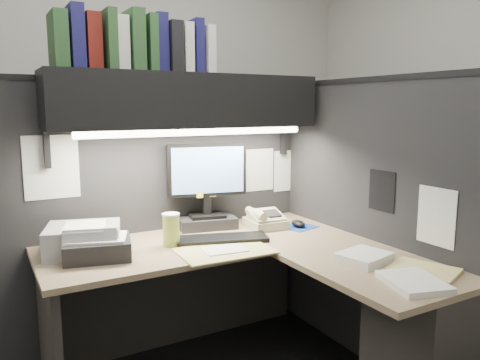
# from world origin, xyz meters

# --- Properties ---
(wall_back) EXTENTS (3.50, 0.04, 2.70)m
(wall_back) POSITION_xyz_m (0.00, 1.50, 1.35)
(wall_back) COLOR beige
(wall_back) RESTS_ON floor
(partition_back) EXTENTS (1.90, 0.06, 1.60)m
(partition_back) POSITION_xyz_m (0.03, 0.93, 0.80)
(partition_back) COLOR black
(partition_back) RESTS_ON floor
(partition_right) EXTENTS (0.06, 1.50, 1.60)m
(partition_right) POSITION_xyz_m (0.98, 0.18, 0.80)
(partition_right) COLOR black
(partition_right) RESTS_ON floor
(desk) EXTENTS (1.70, 1.53, 0.73)m
(desk) POSITION_xyz_m (0.43, -0.00, 0.44)
(desk) COLOR #867155
(desk) RESTS_ON floor
(overhead_shelf) EXTENTS (1.55, 0.34, 0.30)m
(overhead_shelf) POSITION_xyz_m (0.12, 0.75, 1.50)
(overhead_shelf) COLOR black
(overhead_shelf) RESTS_ON partition_back
(task_light_tube) EXTENTS (1.32, 0.04, 0.04)m
(task_light_tube) POSITION_xyz_m (0.12, 0.61, 1.33)
(task_light_tube) COLOR white
(task_light_tube) RESTS_ON overhead_shelf
(monitor) EXTENTS (0.48, 0.28, 0.52)m
(monitor) POSITION_xyz_m (0.26, 0.80, 0.94)
(monitor) COLOR black
(monitor) RESTS_ON desk
(keyboard) EXTENTS (0.53, 0.31, 0.02)m
(keyboard) POSITION_xyz_m (0.21, 0.50, 0.74)
(keyboard) COLOR black
(keyboard) RESTS_ON desk
(mousepad) EXTENTS (0.23, 0.22, 0.00)m
(mousepad) POSITION_xyz_m (0.76, 0.54, 0.73)
(mousepad) COLOR navy
(mousepad) RESTS_ON desk
(mouse) EXTENTS (0.07, 0.11, 0.04)m
(mouse) POSITION_xyz_m (0.76, 0.53, 0.75)
(mouse) COLOR black
(mouse) RESTS_ON mousepad
(telephone) EXTENTS (0.23, 0.24, 0.09)m
(telephone) POSITION_xyz_m (0.58, 0.63, 0.77)
(telephone) COLOR #BAB48F
(telephone) RESTS_ON desk
(coffee_cup) EXTENTS (0.10, 0.10, 0.17)m
(coffee_cup) POSITION_xyz_m (-0.07, 0.55, 0.81)
(coffee_cup) COLOR #D0C953
(coffee_cup) RESTS_ON desk
(printer) EXTENTS (0.43, 0.39, 0.14)m
(printer) POSITION_xyz_m (-0.50, 0.65, 0.80)
(printer) COLOR #96989B
(printer) RESTS_ON desk
(notebook_stack) EXTENTS (0.37, 0.33, 0.09)m
(notebook_stack) POSITION_xyz_m (-0.45, 0.54, 0.78)
(notebook_stack) COLOR black
(notebook_stack) RESTS_ON desk
(open_folder) EXTENTS (0.49, 0.33, 0.01)m
(open_folder) POSITION_xyz_m (0.14, 0.32, 0.73)
(open_folder) COLOR #CBBE72
(open_folder) RESTS_ON desk
(paper_stack_a) EXTENTS (0.27, 0.24, 0.04)m
(paper_stack_a) POSITION_xyz_m (0.65, -0.15, 0.75)
(paper_stack_a) COLOR white
(paper_stack_a) RESTS_ON desk
(paper_stack_b) EXTENTS (0.28, 0.32, 0.03)m
(paper_stack_b) POSITION_xyz_m (0.61, -0.47, 0.74)
(paper_stack_b) COLOR white
(paper_stack_b) RESTS_ON desk
(manila_stack) EXTENTS (0.31, 0.34, 0.02)m
(manila_stack) POSITION_xyz_m (0.78, -0.38, 0.74)
(manila_stack) COLOR #CBBE72
(manila_stack) RESTS_ON desk
(binder_row) EXTENTS (0.84, 0.26, 0.31)m
(binder_row) POSITION_xyz_m (-0.17, 0.75, 1.79)
(binder_row) COLOR #264D27
(binder_row) RESTS_ON overhead_shelf
(pinned_papers) EXTENTS (1.76, 1.31, 0.51)m
(pinned_papers) POSITION_xyz_m (0.42, 0.56, 1.05)
(pinned_papers) COLOR white
(pinned_papers) RESTS_ON partition_back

